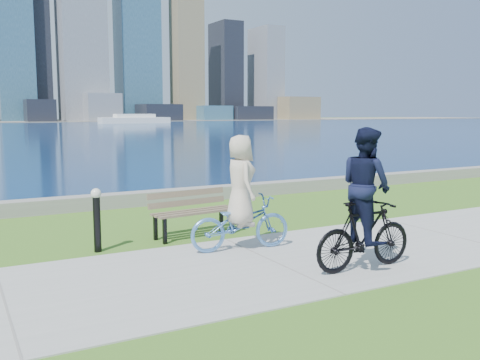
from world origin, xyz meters
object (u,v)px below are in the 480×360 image
object	(u,v)px
cyclist_woman	(240,208)
park_bench	(192,209)
bollard_lamp	(97,216)
cyclist_man	(365,210)

from	to	relation	value
cyclist_woman	park_bench	bearing A→B (deg)	19.16
park_bench	bollard_lamp	size ratio (longest dim) A/B	1.57
park_bench	cyclist_man	bearing A→B (deg)	-74.00
cyclist_man	park_bench	bearing A→B (deg)	23.46
bollard_lamp	cyclist_woman	bearing A→B (deg)	-26.63
park_bench	cyclist_man	xyz separation A→B (m)	(1.40, -3.37, 0.40)
bollard_lamp	cyclist_woman	world-z (taller)	cyclist_woman
cyclist_woman	cyclist_man	xyz separation A→B (m)	(1.11, -1.93, 0.17)
bollard_lamp	cyclist_man	size ratio (longest dim) A/B	0.51
bollard_lamp	cyclist_man	xyz separation A→B (m)	(3.33, -3.05, 0.30)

